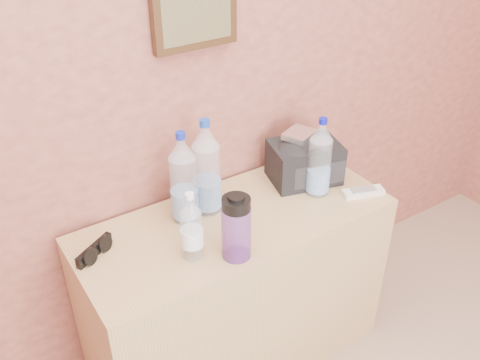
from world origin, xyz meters
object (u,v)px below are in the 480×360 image
Objects in this scene: nalgene_bottle at (236,227)px; toiletry_bag at (305,160)px; sunglasses at (94,250)px; dresser at (236,291)px; pet_small at (192,229)px; foil_packet at (299,135)px; pet_large_b at (207,172)px; pet_large_c at (184,182)px; ac_remote at (363,192)px; pet_large_d at (319,161)px.

nalgene_bottle reaches higher than toiletry_bag.
sunglasses is 0.60× the size of toiletry_bag.
dresser is at bearing -153.89° from toiletry_bag.
pet_small is at bearing -63.11° from sunglasses.
nalgene_bottle reaches higher than foil_packet.
sunglasses is (-0.44, -0.02, -0.14)m from pet_large_b.
ac_remote is (0.64, -0.24, -0.14)m from pet_large_c.
pet_large_c reaches higher than pet_small.
pet_large_d is at bearing -92.31° from foil_packet.
sunglasses is at bearing -165.72° from toiletry_bag.
toiletry_bag is at bearing 80.93° from pet_large_d.
ac_remote is 0.26m from toiletry_bag.
sunglasses is (-0.35, -0.02, -0.13)m from pet_large_c.
dresser is 7.34× the size of sunglasses.
pet_large_d is 0.86m from sunglasses.
pet_small is (-0.08, -0.19, -0.05)m from pet_large_c.
ac_remote is (0.98, -0.22, -0.01)m from sunglasses.
nalgene_bottle reaches higher than ac_remote.
pet_large_d is 0.14m from foil_packet.
pet_large_b is 1.38× the size of toiletry_bag.
toiletry_bag is (0.47, 0.24, -0.03)m from nalgene_bottle.
pet_large_d is at bearing -14.56° from pet_large_c.
sunglasses is (-0.84, 0.11, -0.12)m from pet_large_d.
pet_large_d is at bearing -37.62° from sunglasses.
pet_large_c is at bearing 98.84° from nalgene_bottle.
toiletry_bag is at bearing 138.99° from ac_remote.
pet_large_c reaches higher than nalgene_bottle.
pet_large_d is 0.22m from ac_remote.
pet_large_b is 1.05× the size of pet_large_c.
toiletry_bag is at bearing 27.13° from nalgene_bottle.
dresser is 0.66m from foil_packet.
nalgene_bottle is 0.54m from foil_packet.
pet_large_d is (0.35, -0.03, 0.50)m from dresser.
foil_packet is (0.41, -0.00, 0.03)m from pet_large_b.
toiletry_bag is at bearing -3.01° from pet_large_c.
sunglasses is at bearing 170.50° from dresser.
pet_large_b is 0.28m from nalgene_bottle.
pet_large_c is at bearing 145.48° from dresser.
pet_small is at bearing -111.89° from pet_large_c.
pet_large_c reaches higher than ac_remote.
sunglasses is at bearing 146.99° from pet_small.
nalgene_bottle is 0.53m from toiletry_bag.
pet_small is at bearing -149.49° from toiletry_bag.
pet_large_d is 2.01× the size of sunglasses.
dresser is 0.52m from pet_small.
pet_small reaches higher than sunglasses.
ac_remote is at bearing -45.17° from toiletry_bag.
pet_large_c is at bearing -177.03° from pet_large_b.
pet_large_c is (-0.15, 0.10, 0.51)m from dresser.
ac_remote is 0.33m from foil_packet.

